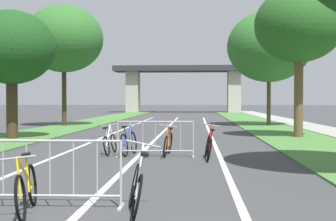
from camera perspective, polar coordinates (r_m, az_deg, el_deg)
The scene contains 19 objects.
grass_verge_left at distance 32.82m, azimuth -10.10°, elevation -1.57°, with size 3.25×70.14×0.05m, color #477A38.
grass_verge_right at distance 32.19m, azimuth 11.13°, elevation -1.63°, with size 3.25×70.14×0.05m, color #477A38.
sidewalk_path_right at distance 32.65m, azimuth 15.79°, elevation -1.59°, with size 2.11×70.14×0.08m, color #9E9B93.
lane_stripe_center at distance 23.58m, azimuth -0.68°, elevation -2.72°, with size 0.14×40.58×0.01m, color silver.
lane_stripe_right_lane at distance 23.53m, azimuth 5.17°, elevation -2.74°, with size 0.14×40.58×0.01m, color silver.
lane_stripe_left_lane at distance 23.87m, azimuth -6.45°, elevation -2.68°, with size 0.14×40.58×0.01m, color silver.
overpass_bridge at distance 61.22m, azimuth 1.88°, elevation 3.90°, with size 18.20×4.29×6.13m.
tree_left_pine_far at distance 20.65m, azimuth -18.76°, elevation 7.30°, with size 3.65×3.65×5.43m.
tree_left_cypress_far at distance 30.12m, azimuth -12.73°, elevation 8.59°, with size 4.94×4.94×7.61m.
tree_right_maple_mid at distance 21.20m, azimuth 15.87°, elevation 10.06°, with size 3.86×3.86×6.58m.
tree_right_oak_near at distance 30.28m, azimuth 12.37°, elevation 7.70°, with size 5.31×5.31×7.31m.
crowd_barrier_nearest at distance 7.42m, azimuth -14.37°, elevation -7.58°, with size 2.27×0.50×1.05m.
crowd_barrier_second at distance 13.46m, azimuth -1.57°, elevation -3.56°, with size 2.27×0.48×1.05m.
bicycle_blue_0 at distance 13.97m, azimuth -4.88°, elevation -3.97°, with size 0.45×1.66×0.93m.
bicycle_silver_2 at distance 6.70m, azimuth -3.97°, elevation -9.58°, with size 0.55×1.73×1.05m.
bicycle_orange_3 at distance 13.82m, azimuth 0.02°, elevation -4.08°, with size 0.55×1.74×0.96m.
bicycle_yellow_4 at distance 7.14m, azimuth -17.07°, elevation -9.20°, with size 0.52×1.68×0.91m.
bicycle_red_5 at distance 12.97m, azimuth 5.05°, elevation -4.42°, with size 0.53×1.74×1.00m.
bicycle_white_6 at distance 14.25m, azimuth -7.19°, elevation -3.99°, with size 0.53×1.59×0.94m.
Camera 1 is at (1.70, -3.17, 1.66)m, focal length 49.37 mm.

